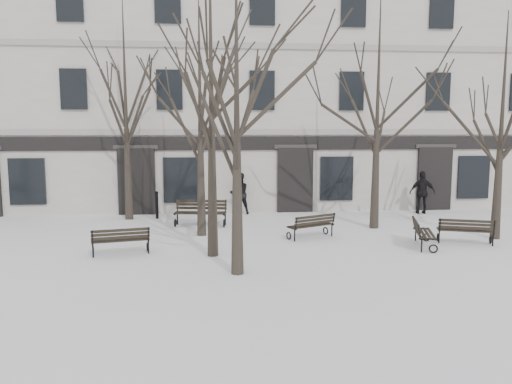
{
  "coord_description": "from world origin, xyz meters",
  "views": [
    {
      "loc": [
        -0.36,
        -14.08,
        3.75
      ],
      "look_at": [
        1.26,
        3.0,
        1.56
      ],
      "focal_mm": 35.0,
      "sensor_mm": 36.0,
      "label": 1
    }
  ],
  "objects": [
    {
      "name": "ground",
      "position": [
        0.0,
        0.0,
        0.0
      ],
      "size": [
        100.0,
        100.0,
        0.0
      ],
      "primitive_type": "plane",
      "color": "silver",
      "rests_on": "ground"
    },
    {
      "name": "building",
      "position": [
        0.0,
        12.96,
        5.52
      ],
      "size": [
        40.4,
        10.2,
        11.4
      ],
      "color": "#BCB6AE",
      "rests_on": "ground"
    },
    {
      "name": "tree_1",
      "position": [
        0.35,
        -1.48,
        5.07
      ],
      "size": [
        5.67,
        5.67,
        8.1
      ],
      "color": "black",
      "rests_on": "ground"
    },
    {
      "name": "tree_2",
      "position": [
        -0.27,
        0.44,
        5.66
      ],
      "size": [
        6.34,
        6.34,
        9.05
      ],
      "color": "black",
      "rests_on": "ground"
    },
    {
      "name": "tree_3",
      "position": [
        9.4,
        1.85,
        4.73
      ],
      "size": [
        5.3,
        5.3,
        7.57
      ],
      "color": "black",
      "rests_on": "ground"
    },
    {
      "name": "tree_4",
      "position": [
        -3.69,
        6.79,
        5.6
      ],
      "size": [
        6.27,
        6.27,
        8.96
      ],
      "color": "black",
      "rests_on": "ground"
    },
    {
      "name": "tree_5",
      "position": [
        -0.64,
        3.33,
        5.12
      ],
      "size": [
        5.73,
        5.73,
        8.19
      ],
      "color": "black",
      "rests_on": "ground"
    },
    {
      "name": "tree_6",
      "position": [
        5.87,
        4.04,
        5.52
      ],
      "size": [
        6.18,
        6.18,
        8.83
      ],
      "color": "black",
      "rests_on": "ground"
    },
    {
      "name": "bench_1",
      "position": [
        -3.0,
        0.79,
        0.46
      ],
      "size": [
        1.76,
        0.94,
        0.85
      ],
      "rotation": [
        0.0,
        0.0,
        3.35
      ],
      "color": "black",
      "rests_on": "ground"
    },
    {
      "name": "bench_2",
      "position": [
        7.95,
        1.14,
        0.47
      ],
      "size": [
        1.81,
        1.15,
        0.87
      ],
      "rotation": [
        0.0,
        0.0,
        2.81
      ],
      "color": "black",
      "rests_on": "ground"
    },
    {
      "name": "bench_3",
      "position": [
        -0.7,
        5.09,
        0.54
      ],
      "size": [
        2.06,
        1.0,
        1.0
      ],
      "rotation": [
        0.0,
        0.0,
        -0.15
      ],
      "color": "black",
      "rests_on": "ground"
    },
    {
      "name": "bench_4",
      "position": [
        3.14,
        2.49,
        0.46
      ],
      "size": [
        1.76,
        1.28,
        0.85
      ],
      "rotation": [
        0.0,
        0.0,
        3.6
      ],
      "color": "black",
      "rests_on": "ground"
    },
    {
      "name": "bench_5",
      "position": [
        6.4,
        0.95,
        0.47
      ],
      "size": [
        1.08,
        1.8,
        0.86
      ],
      "rotation": [
        0.0,
        0.0,
        1.28
      ],
      "color": "black",
      "rests_on": "ground"
    },
    {
      "name": "bollard_a",
      "position": [
        -2.54,
        6.82,
        0.62
      ],
      "size": [
        0.15,
        0.15,
        1.16
      ],
      "color": "black",
      "rests_on": "ground"
    },
    {
      "name": "bollard_b",
      "position": [
        6.84,
        7.04,
        0.55
      ],
      "size": [
        0.13,
        0.13,
        1.03
      ],
      "color": "black",
      "rests_on": "ground"
    },
    {
      "name": "pedestrian_b",
      "position": [
        0.97,
        7.59,
        0.0
      ],
      "size": [
        1.05,
        0.91,
        1.83
      ],
      "primitive_type": "imported",
      "rotation": [
        0.0,
        0.0,
        3.42
      ],
      "color": "black",
      "rests_on": "ground"
    },
    {
      "name": "pedestrian_c",
      "position": [
        9.03,
        6.95,
        0.0
      ],
      "size": [
        1.17,
        0.65,
        1.89
      ],
      "primitive_type": "imported",
      "rotation": [
        0.0,
        0.0,
        2.96
      ],
      "color": "black",
      "rests_on": "ground"
    }
  ]
}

